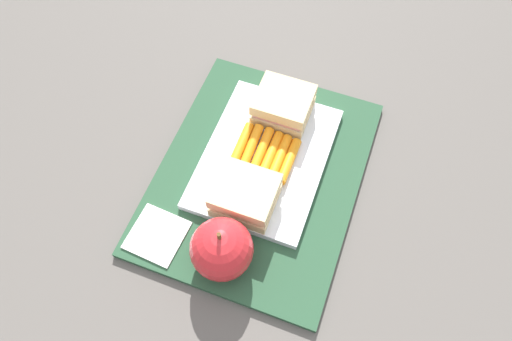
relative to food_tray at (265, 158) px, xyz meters
name	(u,v)px	position (x,y,z in m)	size (l,w,h in m)	color
ground_plane	(259,177)	(0.03, 0.00, -0.02)	(2.40, 2.40, 0.00)	#56514C
lunchbag_mat	(259,176)	(0.03, 0.00, -0.01)	(0.36, 0.28, 0.01)	#284C33
food_tray	(265,158)	(0.00, 0.00, 0.00)	(0.23, 0.17, 0.01)	white
sandwich_half_left	(283,105)	(-0.08, 0.00, 0.03)	(0.07, 0.08, 0.04)	#DBC189
sandwich_half_right	(245,195)	(0.08, 0.00, 0.03)	(0.07, 0.08, 0.04)	#DBC189
carrot_sticks_bundle	(265,153)	(0.00, 0.00, 0.01)	(0.08, 0.09, 0.02)	orange
apple	(224,250)	(0.16, 0.00, 0.03)	(0.08, 0.08, 0.09)	red
paper_napkin	(157,235)	(0.16, -0.10, 0.00)	(0.07, 0.07, 0.00)	white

